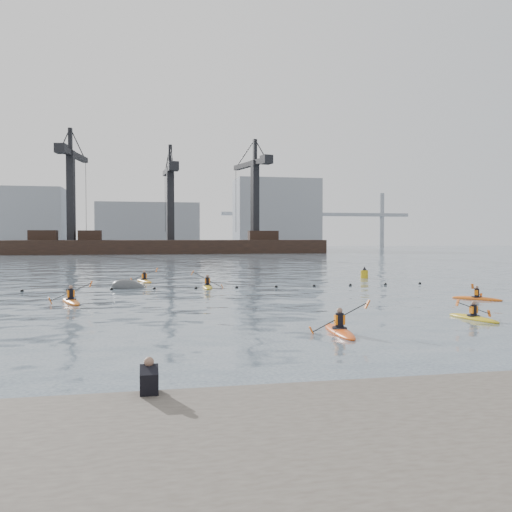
# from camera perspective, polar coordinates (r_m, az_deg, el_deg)

# --- Properties ---
(ground) EXTENTS (400.00, 400.00, 0.00)m
(ground) POSITION_cam_1_polar(r_m,az_deg,el_deg) (18.41, 6.38, -9.82)
(ground) COLOR #363F4F
(ground) RESTS_ON ground
(quay) EXTENTS (18.00, 7.12, 1.77)m
(quay) POSITION_cam_1_polar(r_m,az_deg,el_deg) (10.55, 22.41, -19.08)
(quay) COLOR #4C443D
(quay) RESTS_ON ground
(float_line) EXTENTS (33.24, 0.73, 0.24)m
(float_line) POSITION_cam_1_polar(r_m,az_deg,el_deg) (40.17, -4.22, -3.34)
(float_line) COLOR black
(float_line) RESTS_ON ground
(barge_pier) EXTENTS (72.00, 19.30, 29.50)m
(barge_pier) POSITION_cam_1_polar(r_m,az_deg,el_deg) (127.27, -9.08, 1.13)
(barge_pier) COLOR black
(barge_pier) RESTS_ON ground
(skyline) EXTENTS (141.00, 28.00, 22.00)m
(skyline) POSITION_cam_1_polar(r_m,az_deg,el_deg) (167.69, -8.83, 3.85)
(skyline) COLOR gray
(skyline) RESTS_ON ground
(kayaker_0) EXTENTS (2.47, 3.56, 1.42)m
(kayaker_0) POSITION_cam_1_polar(r_m,az_deg,el_deg) (21.74, 8.79, -7.72)
(kayaker_0) COLOR #ED5216
(kayaker_0) RESTS_ON ground
(kayaker_1) EXTENTS (2.04, 3.06, 1.08)m
(kayaker_1) POSITION_cam_1_polar(r_m,az_deg,el_deg) (26.90, 21.92, -6.00)
(kayaker_1) COLOR gold
(kayaker_1) RESTS_ON ground
(kayaker_2) EXTENTS (2.39, 3.60, 1.35)m
(kayaker_2) POSITION_cam_1_polar(r_m,az_deg,el_deg) (33.02, -18.90, -4.47)
(kayaker_2) COLOR orange
(kayaker_2) RESTS_ON ground
(kayaker_3) EXTENTS (2.44, 3.52, 1.43)m
(kayaker_3) POSITION_cam_1_polar(r_m,az_deg,el_deg) (40.52, -5.13, -3.19)
(kayaker_3) COLOR gold
(kayaker_3) RESTS_ON ground
(kayaker_4) EXTENTS (2.41, 2.61, 1.14)m
(kayaker_4) POSITION_cam_1_polar(r_m,az_deg,el_deg) (35.36, 22.21, -4.12)
(kayaker_4) COLOR orange
(kayaker_4) RESTS_ON ground
(kayaker_5) EXTENTS (2.30, 3.47, 1.28)m
(kayaker_5) POSITION_cam_1_polar(r_m,az_deg,el_deg) (46.67, -11.69, -2.54)
(kayaker_5) COLOR orange
(kayaker_5) RESTS_ON ground
(mooring_buoy) EXTENTS (2.97, 1.99, 1.76)m
(mooring_buoy) POSITION_cam_1_polar(r_m,az_deg,el_deg) (41.10, -13.22, -3.31)
(mooring_buoy) COLOR #424547
(mooring_buoy) RESTS_ON ground
(nav_buoy) EXTENTS (0.69, 0.69, 1.25)m
(nav_buoy) POSITION_cam_1_polar(r_m,az_deg,el_deg) (50.49, 11.33, -1.89)
(nav_buoy) COLOR gold
(nav_buoy) RESTS_ON ground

